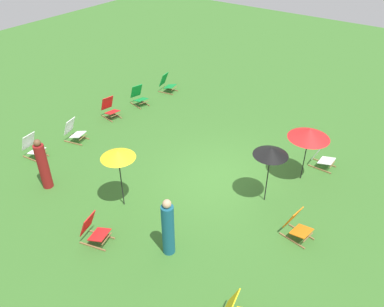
% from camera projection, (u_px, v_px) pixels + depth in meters
% --- Properties ---
extents(ground_plane, '(40.00, 40.00, 0.00)m').
position_uv_depth(ground_plane, '(223.00, 179.00, 12.01)').
color(ground_plane, '#386B28').
extents(deckchair_0, '(0.65, 0.85, 0.83)m').
position_uv_depth(deckchair_0, '(139.00, 96.00, 16.07)').
color(deckchair_0, olive).
rests_on(deckchair_0, ground).
extents(deckchair_1, '(0.61, 0.84, 0.83)m').
position_uv_depth(deckchair_1, '(110.00, 108.00, 15.16)').
color(deckchair_1, olive).
rests_on(deckchair_1, ground).
extents(deckchair_2, '(0.64, 0.85, 0.83)m').
position_uv_depth(deckchair_2, '(74.00, 131.00, 13.71)').
color(deckchair_2, olive).
rests_on(deckchair_2, ground).
extents(deckchair_4, '(0.56, 0.81, 0.83)m').
position_uv_depth(deckchair_4, '(33.00, 147.00, 12.87)').
color(deckchair_4, olive).
rests_on(deckchair_4, ground).
extents(deckchair_5, '(0.65, 0.85, 0.83)m').
position_uv_depth(deckchair_5, '(94.00, 230.00, 9.69)').
color(deckchair_5, olive).
rests_on(deckchair_5, ground).
extents(deckchair_6, '(0.60, 0.83, 0.83)m').
position_uv_depth(deckchair_6, '(297.00, 225.00, 9.83)').
color(deckchair_6, olive).
rests_on(deckchair_6, ground).
extents(deckchair_7, '(0.59, 0.82, 0.83)m').
position_uv_depth(deckchair_7, '(167.00, 84.00, 17.12)').
color(deckchair_7, olive).
rests_on(deckchair_7, ground).
extents(deckchair_8, '(0.49, 0.77, 0.83)m').
position_uv_depth(deckchair_8, '(322.00, 156.00, 12.40)').
color(deckchair_8, olive).
rests_on(deckchair_8, ground).
extents(umbrella_0, '(0.94, 0.94, 1.83)m').
position_uv_depth(umbrella_0, '(118.00, 155.00, 10.09)').
color(umbrella_0, black).
rests_on(umbrella_0, ground).
extents(umbrella_1, '(0.96, 0.96, 1.81)m').
position_uv_depth(umbrella_1, '(271.00, 151.00, 10.28)').
color(umbrella_1, black).
rests_on(umbrella_1, ground).
extents(umbrella_2, '(1.23, 1.23, 1.79)m').
position_uv_depth(umbrella_2, '(309.00, 133.00, 11.15)').
color(umbrella_2, black).
rests_on(umbrella_2, ground).
extents(person_0, '(0.33, 0.33, 1.66)m').
position_uv_depth(person_0, '(168.00, 228.00, 9.17)').
color(person_0, '#195972').
rests_on(person_0, ground).
extents(person_1, '(0.37, 0.37, 1.66)m').
position_uv_depth(person_1, '(43.00, 165.00, 11.30)').
color(person_1, maroon).
rests_on(person_1, ground).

